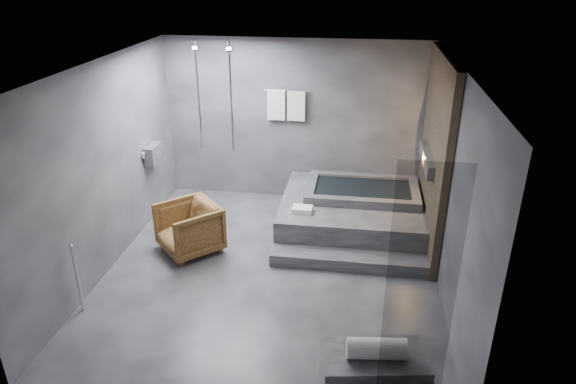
# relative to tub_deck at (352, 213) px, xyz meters

# --- Properties ---
(room) EXTENTS (5.00, 5.04, 2.82)m
(room) POSITION_rel_tub_deck_xyz_m (-0.65, -1.21, 1.48)
(room) COLOR #2D2D30
(room) RESTS_ON ground
(tub_deck) EXTENTS (2.20, 2.00, 0.50)m
(tub_deck) POSITION_rel_tub_deck_xyz_m (0.00, 0.00, 0.00)
(tub_deck) COLOR #323235
(tub_deck) RESTS_ON ground
(tub_step) EXTENTS (2.20, 0.36, 0.18)m
(tub_step) POSITION_rel_tub_deck_xyz_m (0.00, -1.18, -0.16)
(tub_step) COLOR #323235
(tub_step) RESTS_ON ground
(concrete_bench) EXTENTS (1.09, 0.72, 0.46)m
(concrete_bench) POSITION_rel_tub_deck_xyz_m (0.32, -3.45, -0.02)
(concrete_bench) COLOR #303032
(concrete_bench) RESTS_ON ground
(driftwood_chair) EXTENTS (1.13, 1.13, 0.74)m
(driftwood_chair) POSITION_rel_tub_deck_xyz_m (-2.33, -1.08, 0.12)
(driftwood_chair) COLOR #432810
(driftwood_chair) RESTS_ON ground
(rolled_towel) EXTENTS (0.59, 0.27, 0.21)m
(rolled_towel) POSITION_rel_tub_deck_xyz_m (0.33, -3.48, 0.31)
(rolled_towel) COLOR white
(rolled_towel) RESTS_ON concrete_bench
(deck_towel) EXTENTS (0.30, 0.23, 0.08)m
(deck_towel) POSITION_rel_tub_deck_xyz_m (-0.73, -0.57, 0.29)
(deck_towel) COLOR white
(deck_towel) RESTS_ON tub_deck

